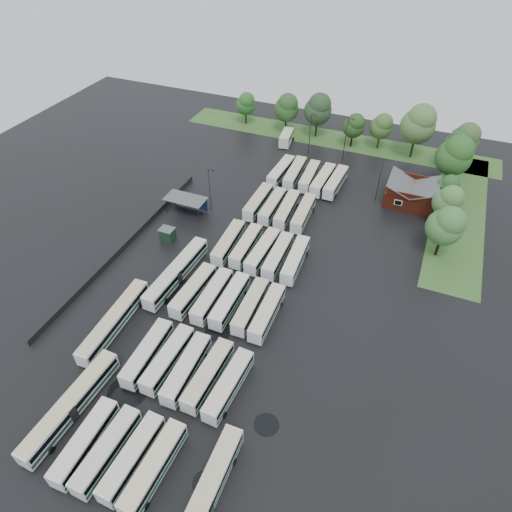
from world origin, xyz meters
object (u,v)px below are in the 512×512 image
at_px(brick_building, 411,195).
at_px(artic_bus_east, 205,498).
at_px(minibus, 286,138).
at_px(artic_bus_west_a, 71,405).

bearing_deg(brick_building, artic_bus_east, -99.87).
xyz_separation_m(brick_building, minibus, (-32.77, 15.10, -0.24)).
bearing_deg(minibus, artic_bus_east, -83.25).
bearing_deg(artic_bus_west_a, brick_building, 65.52).
xyz_separation_m(artic_bus_west_a, artic_bus_east, (20.97, -3.40, -0.01)).
bearing_deg(artic_bus_west_a, artic_bus_east, -7.06).
bearing_deg(artic_bus_east, artic_bus_west_a, 169.59).
bearing_deg(minibus, artic_bus_west_a, -97.24).
xyz_separation_m(brick_building, artic_bus_east, (-12.03, -69.20, -0.19)).
xyz_separation_m(artic_bus_east, minibus, (-20.73, 84.30, -0.05)).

